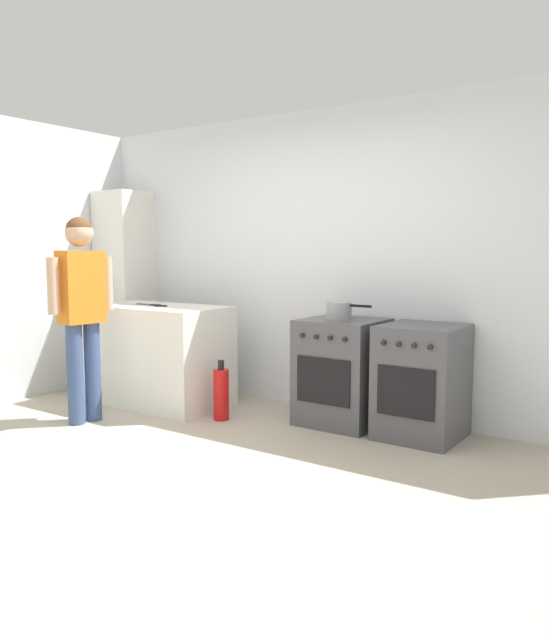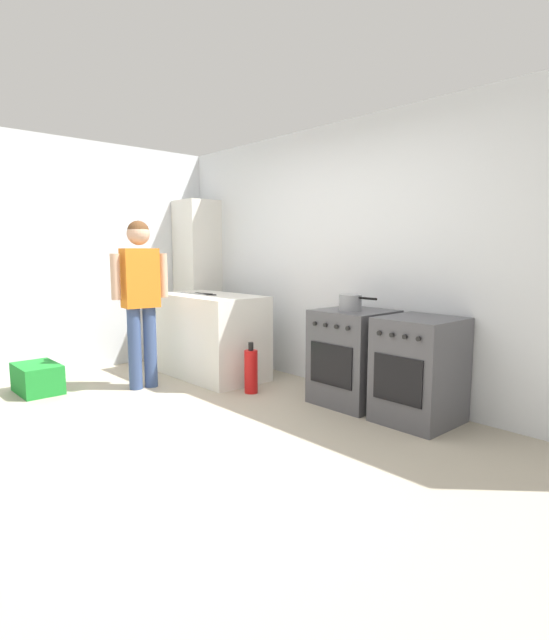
% 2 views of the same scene
% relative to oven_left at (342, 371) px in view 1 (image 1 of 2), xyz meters
% --- Properties ---
extents(ground_plane, '(8.00, 8.00, 0.00)m').
position_rel_oven_left_xyz_m(ground_plane, '(-0.35, -1.58, -0.43)').
color(ground_plane, '#ADA38E').
extents(back_wall, '(6.00, 0.10, 2.60)m').
position_rel_oven_left_xyz_m(back_wall, '(-0.35, 0.37, 0.87)').
color(back_wall, silver).
rests_on(back_wall, ground).
extents(counter_unit, '(1.30, 0.70, 0.90)m').
position_rel_oven_left_xyz_m(counter_unit, '(-1.70, -0.38, 0.02)').
color(counter_unit, silver).
rests_on(counter_unit, ground).
extents(oven_left, '(0.62, 0.62, 0.85)m').
position_rel_oven_left_xyz_m(oven_left, '(0.00, 0.00, 0.00)').
color(oven_left, '#4C4C51').
rests_on(oven_left, ground).
extents(oven_right, '(0.57, 0.62, 0.85)m').
position_rel_oven_left_xyz_m(oven_right, '(0.67, -0.00, -0.00)').
color(oven_right, '#4C4C51').
rests_on(oven_right, ground).
extents(pot, '(0.38, 0.20, 0.14)m').
position_rel_oven_left_xyz_m(pot, '(-0.00, -0.05, 0.50)').
color(pot, gray).
rests_on(pot, oven_left).
extents(knife_carving, '(0.33, 0.10, 0.01)m').
position_rel_oven_left_xyz_m(knife_carving, '(-1.95, -0.42, 0.48)').
color(knife_carving, silver).
rests_on(knife_carving, counter_unit).
extents(knife_paring, '(0.19, 0.13, 0.01)m').
position_rel_oven_left_xyz_m(knife_paring, '(-1.64, -0.43, 0.48)').
color(knife_paring, silver).
rests_on(knife_paring, counter_unit).
extents(knife_chef, '(0.30, 0.12, 0.01)m').
position_rel_oven_left_xyz_m(knife_chef, '(-1.80, -0.41, 0.48)').
color(knife_chef, silver).
rests_on(knife_chef, counter_unit).
extents(person, '(0.24, 0.57, 1.66)m').
position_rel_oven_left_xyz_m(person, '(-1.74, -1.17, 0.57)').
color(person, '#384C7A').
rests_on(person, ground).
extents(fire_extinguisher, '(0.13, 0.13, 0.50)m').
position_rel_oven_left_xyz_m(fire_extinguisher, '(-0.87, -0.48, -0.21)').
color(fire_extinguisher, red).
rests_on(fire_extinguisher, ground).
extents(larder_cabinet, '(0.48, 0.44, 2.00)m').
position_rel_oven_left_xyz_m(larder_cabinet, '(-2.65, 0.10, 0.57)').
color(larder_cabinet, silver).
rests_on(larder_cabinet, ground).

